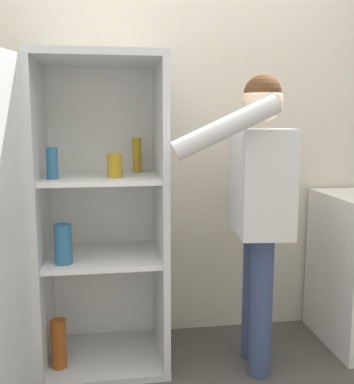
# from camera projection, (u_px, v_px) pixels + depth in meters

# --- Properties ---
(wall_back) EXTENTS (7.00, 0.06, 2.55)m
(wall_back) POSITION_uv_depth(u_px,v_px,m) (154.00, 127.00, 2.68)
(wall_back) COLOR beige
(wall_back) RESTS_ON ground_plane
(refrigerator) EXTENTS (0.90, 1.19, 1.64)m
(refrigerator) POSITION_uv_depth(u_px,v_px,m) (79.00, 221.00, 2.27)
(refrigerator) COLOR silver
(refrigerator) RESTS_ON ground_plane
(person) EXTENTS (0.64, 0.60, 1.54)m
(person) POSITION_uv_depth(u_px,v_px,m) (258.00, 191.00, 2.29)
(person) COLOR #384770
(person) RESTS_ON ground_plane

